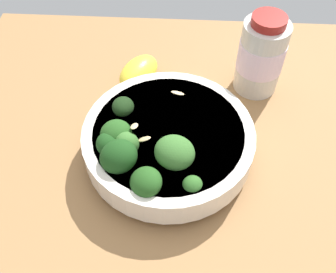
% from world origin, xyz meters
% --- Properties ---
extents(ground_plane, '(0.67, 0.67, 0.03)m').
position_xyz_m(ground_plane, '(0.00, 0.00, -0.02)').
color(ground_plane, '#996D42').
extents(bowl_of_broccoli, '(0.22, 0.22, 0.09)m').
position_xyz_m(bowl_of_broccoli, '(-0.01, -0.01, 0.04)').
color(bowl_of_broccoli, silver).
rests_on(bowl_of_broccoli, ground_plane).
extents(lemon_wedge, '(0.09, 0.08, 0.04)m').
position_xyz_m(lemon_wedge, '(-0.16, -0.05, 0.02)').
color(lemon_wedge, yellow).
rests_on(lemon_wedge, ground_plane).
extents(bottle_tall, '(0.07, 0.07, 0.13)m').
position_xyz_m(bottle_tall, '(-0.16, 0.13, 0.06)').
color(bottle_tall, beige).
rests_on(bottle_tall, ground_plane).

